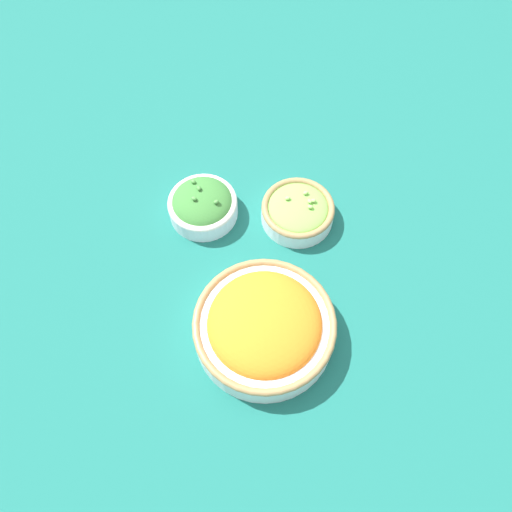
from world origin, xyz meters
TOP-DOWN VIEW (x-y plane):
  - ground_plane at (0.00, 0.00)m, footprint 3.00×3.00m
  - bowl_carrots at (0.13, 0.01)m, footprint 0.23×0.23m
  - bowl_lettuce at (-0.10, 0.08)m, footprint 0.13×0.13m
  - bowl_broccoli at (-0.11, -0.10)m, footprint 0.13×0.13m

SIDE VIEW (x-z plane):
  - ground_plane at x=0.00m, z-range 0.00..0.00m
  - bowl_lettuce at x=-0.10m, z-range 0.00..0.05m
  - bowl_broccoli at x=-0.11m, z-range 0.00..0.06m
  - bowl_carrots at x=0.13m, z-range 0.00..0.08m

